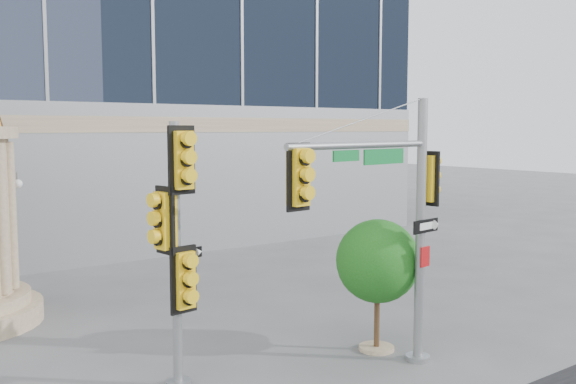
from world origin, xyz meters
TOP-DOWN VIEW (x-y plane):
  - ground at (0.00, 0.00)m, footprint 120.00×120.00m
  - main_signal_pole at (0.75, 0.05)m, footprint 4.41×0.96m
  - secondary_signal_pole at (-3.15, 1.88)m, footprint 0.93×0.68m
  - street_tree at (1.54, 1.22)m, footprint 1.94×1.89m

SIDE VIEW (x-z plane):
  - ground at x=0.00m, z-range 0.00..0.00m
  - street_tree at x=1.54m, z-range 0.48..3.50m
  - secondary_signal_pole at x=-3.15m, z-range 0.45..5.64m
  - main_signal_pole at x=0.75m, z-range 0.68..6.37m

